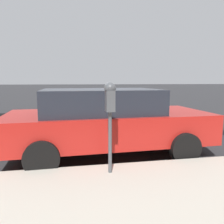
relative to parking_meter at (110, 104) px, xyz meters
The scene contains 3 objects.
ground_plane 2.87m from the parking_meter, ahead, with size 220.00×220.00×0.00m, color #2B2B2D.
parking_meter is the anchor object (origin of this frame).
car_red 1.52m from the parking_meter, ahead, with size 2.22×4.56×1.49m.
Camera 1 is at (-6.00, 0.59, 1.67)m, focal length 35.00 mm.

